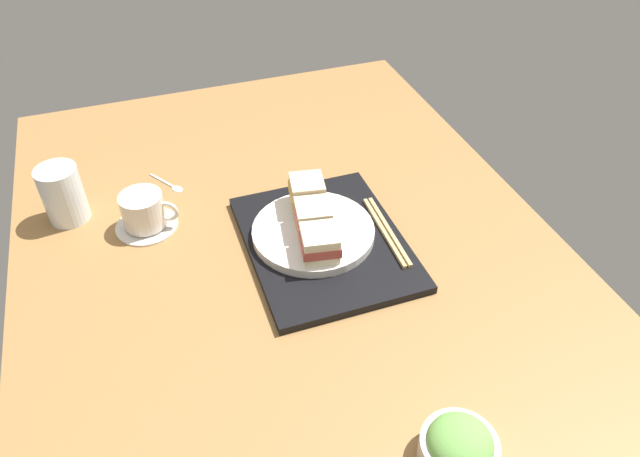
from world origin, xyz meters
TOP-DOWN VIEW (x-y plane):
  - ground_plane at (0.00, 0.00)cm, footprint 140.00×100.00cm
  - serving_tray at (-0.42, -6.34)cm, footprint 36.14×28.37cm
  - sandwich_plate at (1.81, -4.70)cm, footprint 23.04×23.04cm
  - sandwich_near at (-5.16, -3.53)cm, footprint 7.93×7.84cm
  - sandwich_middle at (1.81, -4.70)cm, footprint 8.00×7.72cm
  - sandwich_far at (8.79, -5.87)cm, footprint 8.04×7.72cm
  - salad_bowl at (-46.00, -8.64)cm, footprint 10.50×10.50cm
  - chopsticks_pair at (-2.06, -18.05)cm, footprint 20.37×2.56cm
  - coffee_cup at (16.80, 24.57)cm, footprint 12.08×12.58cm
  - drinking_glass at (24.76, 38.71)cm, footprint 7.95×7.95cm
  - teaspoon at (28.24, 17.94)cm, footprint 9.01×6.43cm

SIDE VIEW (x-z plane):
  - ground_plane at x=0.00cm, z-range -3.00..0.00cm
  - teaspoon at x=28.24cm, z-range -0.05..0.75cm
  - serving_tray at x=-0.42cm, z-range 0.00..1.60cm
  - chopsticks_pair at x=-2.06cm, z-range 1.60..2.30cm
  - sandwich_plate at x=1.81cm, z-range 1.60..3.30cm
  - salad_bowl at x=-46.00cm, z-range -0.29..6.20cm
  - coffee_cup at x=16.80cm, z-range -0.20..7.31cm
  - drinking_glass at x=24.76cm, z-range 0.00..11.61cm
  - sandwich_near at x=-5.16cm, z-range 3.30..8.44cm
  - sandwich_middle at x=1.81cm, z-range 3.30..8.70cm
  - sandwich_far at x=8.79cm, z-range 3.30..9.32cm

